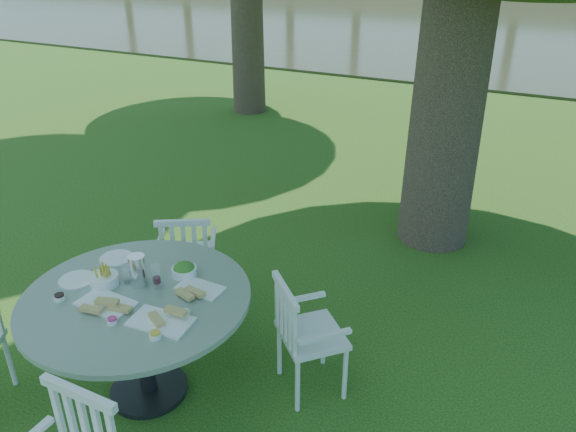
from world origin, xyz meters
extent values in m
plane|color=#193E0C|center=(0.00, 0.00, 0.00)|extent=(140.00, 140.00, 0.00)
cylinder|color=black|center=(-0.39, -1.31, 0.02)|extent=(0.56, 0.56, 0.04)
cylinder|color=black|center=(-0.39, -1.31, 0.42)|extent=(0.12, 0.12, 0.77)
cylinder|color=gray|center=(-0.39, -1.31, 0.83)|extent=(1.54, 1.54, 0.04)
cylinder|color=white|center=(0.92, -0.74, 0.22)|extent=(0.04, 0.04, 0.45)
cylinder|color=white|center=(0.63, -0.46, 0.22)|extent=(0.04, 0.04, 0.45)
cylinder|color=white|center=(0.66, -1.00, 0.22)|extent=(0.04, 0.04, 0.45)
cylinder|color=white|center=(0.38, -0.72, 0.22)|extent=(0.04, 0.04, 0.45)
cube|color=white|center=(0.65, -0.73, 0.47)|extent=(0.62, 0.62, 0.04)
cube|color=white|center=(0.51, -0.87, 0.68)|extent=(0.35, 0.35, 0.46)
cylinder|color=white|center=(-0.71, 0.06, 0.22)|extent=(0.04, 0.04, 0.45)
cylinder|color=white|center=(-1.06, -0.14, 0.22)|extent=(0.04, 0.04, 0.45)
cylinder|color=white|center=(-0.53, -0.25, 0.22)|extent=(0.04, 0.04, 0.45)
cylinder|color=white|center=(-0.88, -0.45, 0.22)|extent=(0.04, 0.04, 0.45)
cube|color=white|center=(-0.79, -0.20, 0.47)|extent=(0.61, 0.59, 0.04)
cube|color=white|center=(-0.69, -0.37, 0.68)|extent=(0.42, 0.27, 0.46)
cylinder|color=white|center=(-1.34, -1.70, 0.23)|extent=(0.04, 0.04, 0.45)
cube|color=white|center=(0.02, -2.22, 0.72)|extent=(0.49, 0.05, 0.49)
cube|color=white|center=(-0.50, -1.48, 0.85)|extent=(0.38, 0.24, 0.01)
cube|color=white|center=(-0.05, -1.48, 0.85)|extent=(0.41, 0.26, 0.02)
cube|color=white|center=(-0.05, -1.06, 0.85)|extent=(0.32, 0.18, 0.01)
cylinder|color=white|center=(-0.88, -1.35, 0.85)|extent=(0.25, 0.25, 0.01)
cylinder|color=white|center=(-0.83, -1.00, 0.85)|extent=(0.24, 0.24, 0.01)
cylinder|color=white|center=(-0.67, -1.31, 0.89)|extent=(0.20, 0.20, 0.08)
cylinder|color=white|center=(-0.25, -0.96, 0.88)|extent=(0.18, 0.18, 0.06)
cylinder|color=silver|center=(-0.45, -1.20, 0.96)|extent=(0.12, 0.12, 0.23)
cylinder|color=white|center=(-0.32, -1.17, 0.93)|extent=(0.06, 0.06, 0.18)
cylinder|color=white|center=(-0.55, -1.20, 0.91)|extent=(0.07, 0.07, 0.12)
cylinder|color=white|center=(-0.53, -1.22, 0.90)|extent=(0.06, 0.06, 0.11)
cylinder|color=white|center=(-0.32, -1.61, 0.86)|extent=(0.07, 0.07, 0.03)
cylinder|color=white|center=(0.01, -1.61, 0.86)|extent=(0.07, 0.07, 0.03)
cylinder|color=white|center=(0.04, -1.35, 0.86)|extent=(0.06, 0.06, 0.03)
cylinder|color=white|center=(-0.80, -1.57, 0.86)|extent=(0.07, 0.07, 0.03)
cube|color=#2E331E|center=(0.00, 23.00, 0.00)|extent=(100.00, 28.00, 0.12)
camera|label=1|loc=(1.90, -3.66, 3.00)|focal=35.00mm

